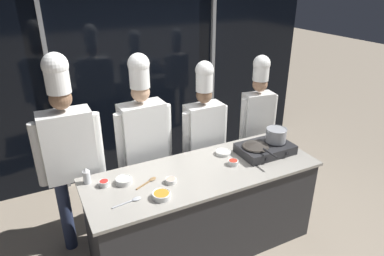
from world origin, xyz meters
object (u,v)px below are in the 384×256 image
object	(u,v)px
prep_bowl_chili_flakes	(233,162)
serving_spoon_solid	(150,181)
portable_stove	(265,149)
prep_bowl_carrots	(161,195)
frying_pan	(256,145)
chef_sous	(143,133)
prep_bowl_shrimp	(171,180)
prep_bowl_bell_pepper	(104,183)
chef_pastry	(257,115)
prep_bowl_onion	(223,152)
serving_spoon_slotted	(133,200)
squeeze_bottle_clear	(87,176)
chef_line	(204,129)
stock_pot	(276,135)
chef_head	(68,145)
prep_bowl_bean_sprouts	(124,180)

from	to	relation	value
prep_bowl_chili_flakes	serving_spoon_solid	distance (m)	0.85
portable_stove	prep_bowl_carrots	xyz separation A→B (m)	(-1.28, -0.25, -0.02)
frying_pan	chef_sous	world-z (taller)	chef_sous
prep_bowl_shrimp	prep_bowl_bell_pepper	world-z (taller)	prep_bowl_bell_pepper
frying_pan	chef_pastry	xyz separation A→B (m)	(0.46, 0.60, 0.03)
prep_bowl_onion	serving_spoon_slotted	bearing A→B (deg)	-162.02
prep_bowl_bell_pepper	serving_spoon_solid	bearing A→B (deg)	-16.54
portable_stove	prep_bowl_chili_flakes	size ratio (longest dim) A/B	5.38
squeeze_bottle_clear	chef_pastry	xyz separation A→B (m)	(2.13, 0.33, 0.09)
prep_bowl_shrimp	chef_pastry	size ratio (longest dim) A/B	0.06
frying_pan	chef_line	world-z (taller)	chef_line
portable_stove	chef_pastry	world-z (taller)	chef_pastry
chef_sous	chef_pastry	bearing A→B (deg)	175.75
stock_pot	serving_spoon_slotted	world-z (taller)	stock_pot
chef_head	chef_pastry	size ratio (longest dim) A/B	1.14
portable_stove	frying_pan	distance (m)	0.15
squeeze_bottle_clear	chef_pastry	size ratio (longest dim) A/B	0.08
prep_bowl_carrots	prep_bowl_onion	bearing A→B (deg)	26.03
prep_bowl_onion	chef_line	size ratio (longest dim) A/B	0.09
prep_bowl_carrots	chef_line	xyz separation A→B (m)	(0.86, 0.84, 0.09)
prep_bowl_onion	frying_pan	bearing A→B (deg)	-32.84
portable_stove	chef_sous	distance (m)	1.30
squeeze_bottle_clear	chef_sous	size ratio (longest dim) A/B	0.08
serving_spoon_solid	frying_pan	bearing A→B (deg)	-1.83
prep_bowl_bean_sprouts	prep_bowl_bell_pepper	bearing A→B (deg)	167.69
prep_bowl_chili_flakes	chef_line	bearing A→B (deg)	88.39
chef_sous	prep_bowl_shrimp	bearing A→B (deg)	87.82
stock_pot	chef_head	size ratio (longest dim) A/B	0.12
squeeze_bottle_clear	prep_bowl_shrimp	world-z (taller)	squeeze_bottle_clear
squeeze_bottle_clear	prep_bowl_bell_pepper	bearing A→B (deg)	-43.46
prep_bowl_bean_sprouts	chef_sous	bearing A→B (deg)	54.37
chef_line	serving_spoon_slotted	bearing A→B (deg)	35.04
chef_sous	chef_line	bearing A→B (deg)	173.81
prep_bowl_chili_flakes	prep_bowl_carrots	distance (m)	0.87
chef_head	chef_pastry	xyz separation A→B (m)	(2.21, 0.03, -0.10)
prep_bowl_onion	serving_spoon_solid	xyz separation A→B (m)	(-0.87, -0.14, -0.01)
prep_bowl_carrots	chef_pastry	size ratio (longest dim) A/B	0.09
stock_pot	chef_sous	size ratio (longest dim) A/B	0.12
portable_stove	chef_line	size ratio (longest dim) A/B	0.31
prep_bowl_chili_flakes	prep_bowl_onion	distance (m)	0.23
prep_bowl_shrimp	serving_spoon_solid	world-z (taller)	prep_bowl_shrimp
prep_bowl_bean_sprouts	chef_head	world-z (taller)	chef_head
portable_stove	serving_spoon_solid	xyz separation A→B (m)	(-1.28, 0.03, -0.04)
prep_bowl_shrimp	prep_bowl_bean_sprouts	size ratio (longest dim) A/B	0.69
prep_bowl_carrots	serving_spoon_solid	xyz separation A→B (m)	(-0.00, 0.28, -0.02)
frying_pan	squeeze_bottle_clear	size ratio (longest dim) A/B	3.10
prep_bowl_chili_flakes	chef_line	xyz separation A→B (m)	(0.02, 0.65, 0.09)
prep_bowl_bell_pepper	serving_spoon_slotted	xyz separation A→B (m)	(0.16, -0.33, -0.02)
stock_pot	serving_spoon_slotted	bearing A→B (deg)	-173.66
prep_bowl_carrots	chef_sous	size ratio (longest dim) A/B	0.08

